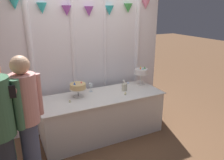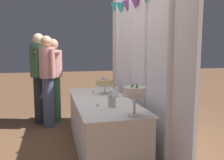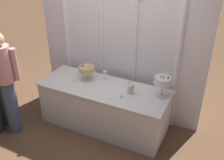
% 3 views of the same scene
% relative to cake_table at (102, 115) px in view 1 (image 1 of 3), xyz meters
% --- Properties ---
extents(ground_plane, '(24.00, 24.00, 0.00)m').
position_rel_cake_table_xyz_m(ground_plane, '(0.00, -0.10, -0.37)').
color(ground_plane, brown).
extents(draped_curtain, '(2.90, 0.16, 2.55)m').
position_rel_cake_table_xyz_m(draped_curtain, '(-0.01, 0.53, 0.97)').
color(draped_curtain, white).
rests_on(draped_curtain, ground_plane).
extents(cake_table, '(2.08, 0.78, 0.74)m').
position_rel_cake_table_xyz_m(cake_table, '(0.00, 0.00, 0.00)').
color(cake_table, white).
rests_on(cake_table, ground_plane).
extents(cake_display_nearleft, '(0.29, 0.29, 0.28)m').
position_rel_cake_table_xyz_m(cake_display_nearleft, '(-0.37, 0.12, 0.54)').
color(cake_display_nearleft, silver).
rests_on(cake_display_nearleft, cake_table).
extents(cake_display_nearright, '(0.27, 0.27, 0.36)m').
position_rel_cake_table_xyz_m(cake_display_nearright, '(0.89, 0.17, 0.62)').
color(cake_display_nearright, silver).
rests_on(cake_display_nearright, cake_table).
extents(wine_glass, '(0.07, 0.07, 0.15)m').
position_rel_cake_table_xyz_m(wine_glass, '(-0.10, 0.25, 0.48)').
color(wine_glass, silver).
rests_on(wine_glass, cake_table).
extents(flower_vase, '(0.13, 0.12, 0.21)m').
position_rel_cake_table_xyz_m(flower_vase, '(0.45, 0.03, 0.45)').
color(flower_vase, beige).
rests_on(flower_vase, cake_table).
extents(tealight_far_left, '(0.04, 0.04, 0.04)m').
position_rel_cake_table_xyz_m(tealight_far_left, '(-0.56, -0.03, 0.38)').
color(tealight_far_left, beige).
rests_on(tealight_far_left, cake_table).
extents(tealight_near_left, '(0.05, 0.05, 0.04)m').
position_rel_cake_table_xyz_m(tealight_near_left, '(0.37, -0.14, 0.38)').
color(tealight_near_left, beige).
rests_on(tealight_near_left, cake_table).
extents(guest_girl_blue_dress, '(0.46, 0.58, 1.64)m').
position_rel_cake_table_xyz_m(guest_girl_blue_dress, '(-1.52, -0.65, 0.53)').
color(guest_girl_blue_dress, '#3D6B4C').
rests_on(guest_girl_blue_dress, ground_plane).
extents(guest_man_dark_suit, '(0.40, 0.38, 1.68)m').
position_rel_cake_table_xyz_m(guest_man_dark_suit, '(-1.24, -0.76, 0.57)').
color(guest_man_dark_suit, '#4C5675').
rests_on(guest_man_dark_suit, ground_plane).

